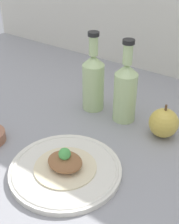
{
  "coord_description": "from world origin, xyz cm",
  "views": [
    {
      "loc": [
        43.63,
        -56.72,
        52.91
      ],
      "look_at": [
        2.86,
        0.87,
        8.83
      ],
      "focal_mm": 50.0,
      "sensor_mm": 36.0,
      "label": 1
    }
  ],
  "objects_px": {
    "plate": "(65,169)",
    "cider_bottle_right": "(125,90)",
    "cider_bottle_left": "(93,80)",
    "plated_food": "(65,163)",
    "apple": "(164,123)"
  },
  "relations": [
    {
      "from": "plate",
      "to": "plated_food",
      "type": "height_order",
      "value": "plated_food"
    },
    {
      "from": "cider_bottle_left",
      "to": "cider_bottle_right",
      "type": "height_order",
      "value": "same"
    },
    {
      "from": "plate",
      "to": "cider_bottle_right",
      "type": "bearing_deg",
      "value": 91.02
    },
    {
      "from": "cider_bottle_right",
      "to": "apple",
      "type": "height_order",
      "value": "cider_bottle_right"
    },
    {
      "from": "plate",
      "to": "apple",
      "type": "height_order",
      "value": "apple"
    },
    {
      "from": "cider_bottle_right",
      "to": "cider_bottle_left",
      "type": "bearing_deg",
      "value": 180.0
    },
    {
      "from": "plated_food",
      "to": "cider_bottle_left",
      "type": "distance_m",
      "value": 0.32
    },
    {
      "from": "plate",
      "to": "cider_bottle_right",
      "type": "height_order",
      "value": "cider_bottle_right"
    },
    {
      "from": "cider_bottle_left",
      "to": "cider_bottle_right",
      "type": "xyz_separation_m",
      "value": [
        0.11,
        0.0,
        0.0
      ]
    },
    {
      "from": "cider_bottle_left",
      "to": "cider_bottle_right",
      "type": "distance_m",
      "value": 0.11
    },
    {
      "from": "plated_food",
      "to": "apple",
      "type": "height_order",
      "value": "apple"
    },
    {
      "from": "plated_food",
      "to": "cider_bottle_right",
      "type": "height_order",
      "value": "cider_bottle_right"
    },
    {
      "from": "plated_food",
      "to": "cider_bottle_right",
      "type": "bearing_deg",
      "value": 91.02
    },
    {
      "from": "apple",
      "to": "plate",
      "type": "bearing_deg",
      "value": -114.66
    },
    {
      "from": "plated_food",
      "to": "apple",
      "type": "relative_size",
      "value": 1.53
    }
  ]
}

